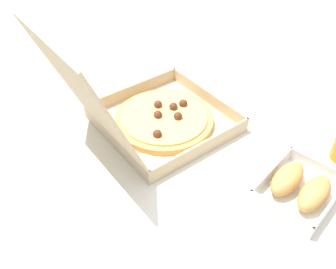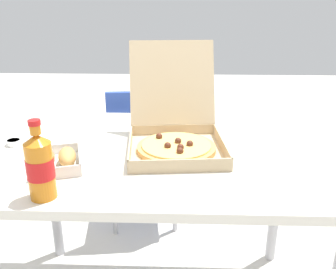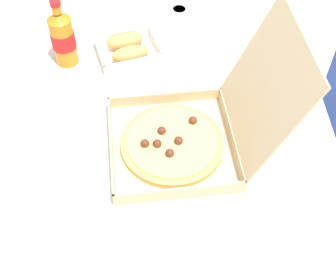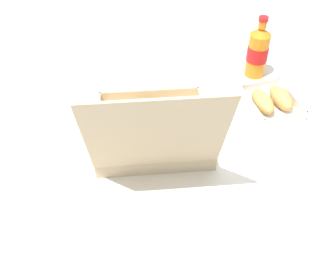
{
  "view_description": "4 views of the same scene",
  "coord_description": "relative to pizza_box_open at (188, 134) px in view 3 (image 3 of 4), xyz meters",
  "views": [
    {
      "loc": [
        -0.62,
        0.38,
        1.41
      ],
      "look_at": [
        -0.01,
        -0.0,
        0.78
      ],
      "focal_mm": 38.86,
      "sensor_mm": 36.0,
      "label": 1
    },
    {
      "loc": [
        0.08,
        -1.23,
        1.28
      ],
      "look_at": [
        0.03,
        -0.02,
        0.82
      ],
      "focal_mm": 39.61,
      "sensor_mm": 36.0,
      "label": 2
    },
    {
      "loc": [
        0.82,
        -0.06,
        1.73
      ],
      "look_at": [
        0.05,
        -0.04,
        0.79
      ],
      "focal_mm": 48.75,
      "sensor_mm": 36.0,
      "label": 3
    },
    {
      "loc": [
        0.02,
        0.85,
        1.57
      ],
      "look_at": [
        0.02,
        0.02,
        0.8
      ],
      "focal_mm": 42.04,
      "sensor_mm": 36.0,
      "label": 4
    }
  ],
  "objects": [
    {
      "name": "dining_table",
      "position": [
        -0.06,
        -0.01,
        -0.14
      ],
      "size": [
        1.24,
        0.85,
        0.76
      ],
      "color": "silver",
      "rests_on": "ground_plane"
    },
    {
      "name": "paper_menu",
      "position": [
        -0.42,
        0.09,
        -0.05
      ],
      "size": [
        0.24,
        0.2,
        0.0
      ],
      "primitive_type": "cube",
      "rotation": [
        0.0,
        0.0,
        0.25
      ],
      "color": "white",
      "rests_on": "dining_table"
    },
    {
      "name": "ground_plane",
      "position": [
        -0.06,
        -0.01,
        -0.81
      ],
      "size": [
        10.0,
        10.0,
        0.0
      ],
      "primitive_type": "plane",
      "color": "beige"
    },
    {
      "name": "pizza_box_open",
      "position": [
        0.0,
        0.0,
        0.0
      ],
      "size": [
        0.37,
        0.48,
        0.35
      ],
      "color": "tan",
      "rests_on": "dining_table"
    },
    {
      "name": "cola_bottle",
      "position": [
        -0.36,
        -0.36,
        0.04
      ],
      "size": [
        0.07,
        0.07,
        0.22
      ],
      "color": "orange",
      "rests_on": "dining_table"
    },
    {
      "name": "dipping_sauce_cup",
      "position": [
        -0.6,
        0.0,
        -0.04
      ],
      "size": [
        0.06,
        0.06,
        0.02
      ],
      "color": "white",
      "rests_on": "dining_table"
    },
    {
      "name": "bread_side_box",
      "position": [
        -0.38,
        -0.17,
        -0.02
      ],
      "size": [
        0.2,
        0.22,
        0.06
      ],
      "color": "white",
      "rests_on": "dining_table"
    }
  ]
}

